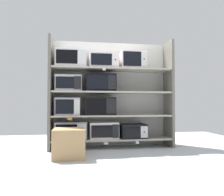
% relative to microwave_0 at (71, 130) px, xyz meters
% --- Properties ---
extents(ground, '(6.22, 6.00, 0.02)m').
position_rel_microwave_0_xyz_m(ground, '(0.77, -1.00, -0.35)').
color(ground, '#B2B7BC').
extents(back_panel, '(2.42, 0.04, 2.06)m').
position_rel_microwave_0_xyz_m(back_panel, '(0.77, 0.25, 0.70)').
color(back_panel, '#B2B2AD').
rests_on(back_panel, ground).
extents(upright_left, '(0.05, 0.46, 2.06)m').
position_rel_microwave_0_xyz_m(upright_left, '(-0.37, 0.00, 0.70)').
color(upright_left, '#68645B').
rests_on(upright_left, ground).
extents(upright_right, '(0.05, 0.46, 2.06)m').
position_rel_microwave_0_xyz_m(upright_right, '(1.90, 0.00, 0.70)').
color(upright_right, '#68645B').
rests_on(upright_right, ground).
extents(shelf_0, '(2.22, 0.46, 0.03)m').
position_rel_microwave_0_xyz_m(shelf_0, '(0.77, 0.00, -0.17)').
color(shelf_0, '#ADA899').
rests_on(shelf_0, ground).
extents(microwave_0, '(0.57, 0.37, 0.32)m').
position_rel_microwave_0_xyz_m(microwave_0, '(0.00, 0.00, 0.00)').
color(microwave_0, '#9AA0AD').
rests_on(microwave_0, shelf_0).
extents(microwave_1, '(0.53, 0.37, 0.31)m').
position_rel_microwave_0_xyz_m(microwave_1, '(0.61, 0.00, -0.01)').
color(microwave_1, silver).
rests_on(microwave_1, shelf_0).
extents(microwave_2, '(0.48, 0.43, 0.26)m').
position_rel_microwave_0_xyz_m(microwave_2, '(1.17, 0.00, -0.03)').
color(microwave_2, black).
rests_on(microwave_2, shelf_0).
extents(price_tag_0, '(0.07, 0.00, 0.04)m').
position_rel_microwave_0_xyz_m(price_tag_0, '(0.04, -0.23, -0.22)').
color(price_tag_0, white).
extents(price_tag_1, '(0.08, 0.00, 0.04)m').
position_rel_microwave_0_xyz_m(price_tag_1, '(0.62, -0.23, -0.22)').
color(price_tag_1, white).
extents(price_tag_2, '(0.06, 0.00, 0.04)m').
position_rel_microwave_0_xyz_m(price_tag_2, '(1.20, -0.23, -0.21)').
color(price_tag_2, white).
extents(shelf_1, '(2.22, 0.46, 0.03)m').
position_rel_microwave_0_xyz_m(shelf_1, '(0.77, 0.00, 0.27)').
color(shelf_1, '#ADA899').
extents(microwave_3, '(0.45, 0.38, 0.32)m').
position_rel_microwave_0_xyz_m(microwave_3, '(-0.06, -0.00, 0.44)').
color(microwave_3, '#B6AFBC').
rests_on(microwave_3, shelf_1).
extents(microwave_4, '(0.57, 0.35, 0.34)m').
position_rel_microwave_0_xyz_m(microwave_4, '(0.54, 0.00, 0.45)').
color(microwave_4, black).
rests_on(microwave_4, shelf_1).
extents(price_tag_3, '(0.08, 0.00, 0.04)m').
position_rel_microwave_0_xyz_m(price_tag_3, '(-0.02, -0.23, 0.23)').
color(price_tag_3, orange).
extents(shelf_2, '(2.22, 0.46, 0.03)m').
position_rel_microwave_0_xyz_m(shelf_2, '(0.77, 0.00, 0.71)').
color(shelf_2, '#ADA899').
extents(microwave_5, '(0.47, 0.38, 0.29)m').
position_rel_microwave_0_xyz_m(microwave_5, '(-0.05, 0.00, 0.87)').
color(microwave_5, '#B7B8BC').
rests_on(microwave_5, shelf_2).
extents(microwave_6, '(0.56, 0.37, 0.33)m').
position_rel_microwave_0_xyz_m(microwave_6, '(0.54, -0.00, 0.89)').
color(microwave_6, black).
rests_on(microwave_6, shelf_2).
extents(shelf_3, '(2.22, 0.46, 0.03)m').
position_rel_microwave_0_xyz_m(shelf_3, '(0.77, 0.00, 1.15)').
color(shelf_3, '#ADA899').
extents(microwave_7, '(0.56, 0.41, 0.32)m').
position_rel_microwave_0_xyz_m(microwave_7, '(-0.01, 0.00, 1.33)').
color(microwave_7, silver).
rests_on(microwave_7, shelf_3).
extents(microwave_8, '(0.54, 0.40, 0.27)m').
position_rel_microwave_0_xyz_m(microwave_8, '(0.60, 0.00, 1.30)').
color(microwave_8, silver).
rests_on(microwave_8, shelf_3).
extents(microwave_9, '(0.48, 0.38, 0.33)m').
position_rel_microwave_0_xyz_m(microwave_9, '(1.17, -0.00, 1.33)').
color(microwave_9, silver).
rests_on(microwave_9, shelf_3).
extents(price_tag_4, '(0.06, 0.00, 0.04)m').
position_rel_microwave_0_xyz_m(price_tag_4, '(0.59, -0.23, 1.11)').
color(price_tag_4, beige).
extents(shipping_carton, '(0.48, 0.48, 0.44)m').
position_rel_microwave_0_xyz_m(shipping_carton, '(-0.00, -0.69, -0.11)').
color(shipping_carton, tan).
rests_on(shipping_carton, ground).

